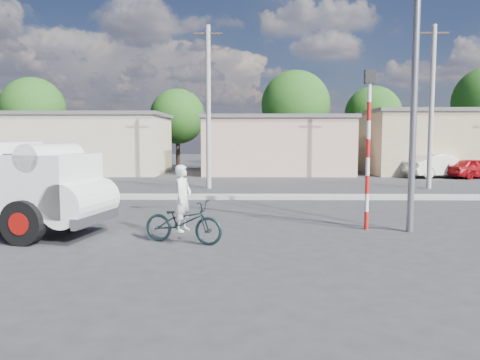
{
  "coord_description": "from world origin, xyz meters",
  "views": [
    {
      "loc": [
        -0.15,
        -11.33,
        2.55
      ],
      "look_at": [
        -0.31,
        2.33,
        1.3
      ],
      "focal_mm": 35.0,
      "sensor_mm": 36.0,
      "label": 1
    }
  ],
  "objects_px": {
    "car_red": "(475,168)",
    "traffic_pole": "(368,136)",
    "streetlight": "(410,45)",
    "car_cream": "(439,166)",
    "bicycle": "(183,222)",
    "cyclist": "(183,210)"
  },
  "relations": [
    {
      "from": "cyclist",
      "to": "car_red",
      "type": "distance_m",
      "value": 24.11
    },
    {
      "from": "bicycle",
      "to": "car_cream",
      "type": "relative_size",
      "value": 0.45
    },
    {
      "from": "traffic_pole",
      "to": "streetlight",
      "type": "distance_m",
      "value": 2.56
    },
    {
      "from": "cyclist",
      "to": "car_red",
      "type": "relative_size",
      "value": 0.43
    },
    {
      "from": "cyclist",
      "to": "car_red",
      "type": "xyz_separation_m",
      "value": [
        15.83,
        18.19,
        -0.17
      ]
    },
    {
      "from": "car_red",
      "to": "traffic_pole",
      "type": "relative_size",
      "value": 0.85
    },
    {
      "from": "bicycle",
      "to": "streetlight",
      "type": "height_order",
      "value": "streetlight"
    },
    {
      "from": "traffic_pole",
      "to": "car_cream",
      "type": "bearing_deg",
      "value": 62.13
    },
    {
      "from": "bicycle",
      "to": "traffic_pole",
      "type": "relative_size",
      "value": 0.46
    },
    {
      "from": "bicycle",
      "to": "cyclist",
      "type": "relative_size",
      "value": 1.26
    },
    {
      "from": "car_cream",
      "to": "streetlight",
      "type": "distance_m",
      "value": 19.47
    },
    {
      "from": "car_red",
      "to": "streetlight",
      "type": "height_order",
      "value": "streetlight"
    },
    {
      "from": "bicycle",
      "to": "streetlight",
      "type": "distance_m",
      "value": 7.43
    },
    {
      "from": "car_cream",
      "to": "traffic_pole",
      "type": "distance_m",
      "value": 19.25
    },
    {
      "from": "bicycle",
      "to": "traffic_pole",
      "type": "bearing_deg",
      "value": -51.96
    },
    {
      "from": "car_cream",
      "to": "car_red",
      "type": "xyz_separation_m",
      "value": [
        2.02,
        -0.49,
        -0.12
      ]
    },
    {
      "from": "streetlight",
      "to": "bicycle",
      "type": "bearing_deg",
      "value": -165.96
    },
    {
      "from": "cyclist",
      "to": "car_red",
      "type": "height_order",
      "value": "cyclist"
    },
    {
      "from": "car_red",
      "to": "bicycle",
      "type": "bearing_deg",
      "value": 121.51
    },
    {
      "from": "bicycle",
      "to": "cyclist",
      "type": "xyz_separation_m",
      "value": [
        0.0,
        -0.0,
        0.27
      ]
    },
    {
      "from": "bicycle",
      "to": "traffic_pole",
      "type": "height_order",
      "value": "traffic_pole"
    },
    {
      "from": "cyclist",
      "to": "traffic_pole",
      "type": "xyz_separation_m",
      "value": [
        4.85,
        1.75,
        1.8
      ]
    }
  ]
}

